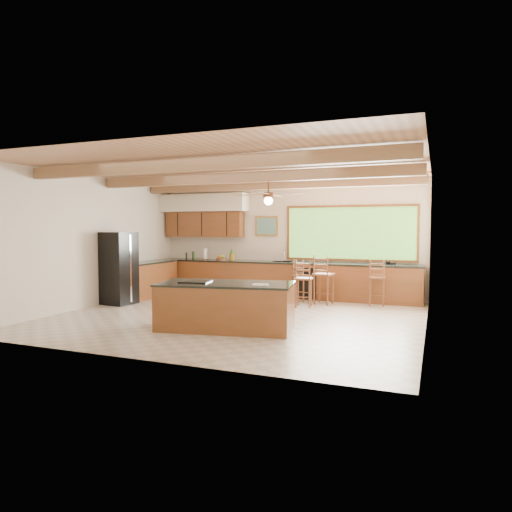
% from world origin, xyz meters
% --- Properties ---
extents(ground, '(7.20, 7.20, 0.00)m').
position_xyz_m(ground, '(0.00, 0.00, 0.00)').
color(ground, beige).
rests_on(ground, ground).
extents(room_shell, '(7.27, 6.54, 3.02)m').
position_xyz_m(room_shell, '(-0.17, 0.65, 2.21)').
color(room_shell, beige).
rests_on(room_shell, ground).
extents(counter_run, '(7.12, 3.10, 1.26)m').
position_xyz_m(counter_run, '(-0.82, 2.52, 0.46)').
color(counter_run, brown).
rests_on(counter_run, ground).
extents(island, '(2.53, 1.51, 0.85)m').
position_xyz_m(island, '(0.28, -1.08, 0.42)').
color(island, brown).
rests_on(island, ground).
extents(refrigerator, '(0.73, 0.71, 1.70)m').
position_xyz_m(refrigerator, '(-3.22, 0.40, 0.85)').
color(refrigerator, black).
rests_on(refrigerator, ground).
extents(bar_stool_a, '(0.48, 0.48, 1.03)m').
position_xyz_m(bar_stool_a, '(0.68, 2.39, 0.61)').
color(bar_stool_a, brown).
rests_on(bar_stool_a, ground).
extents(bar_stool_b, '(0.43, 0.43, 1.08)m').
position_xyz_m(bar_stool_b, '(0.95, 1.54, 0.64)').
color(bar_stool_b, brown).
rests_on(bar_stool_b, ground).
extents(bar_stool_c, '(0.48, 0.48, 1.17)m').
position_xyz_m(bar_stool_c, '(1.28, 2.13, 0.70)').
color(bar_stool_c, brown).
rests_on(bar_stool_c, ground).
extents(bar_stool_d, '(0.39, 0.39, 1.08)m').
position_xyz_m(bar_stool_d, '(2.49, 2.39, 0.64)').
color(bar_stool_d, brown).
rests_on(bar_stool_d, ground).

